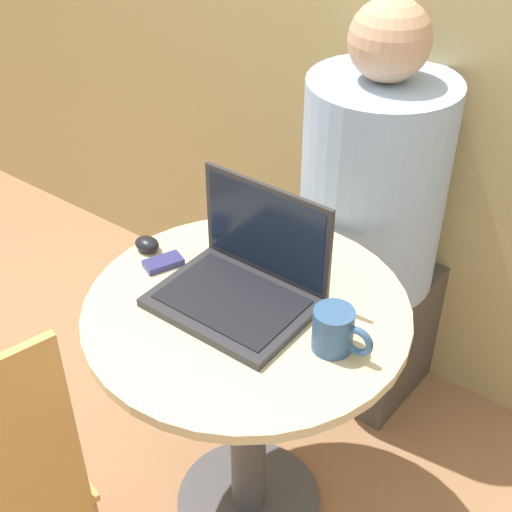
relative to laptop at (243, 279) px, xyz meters
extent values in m
plane|color=#9E704C|center=(0.02, -0.02, -0.76)|extent=(12.00, 12.00, 0.00)
cylinder|color=#4C4C51|center=(0.02, -0.02, -0.75)|extent=(0.39, 0.39, 0.02)
cylinder|color=#4C4C51|center=(0.02, -0.02, -0.41)|extent=(0.09, 0.09, 0.66)
cylinder|color=beige|center=(0.02, -0.02, -0.06)|extent=(0.72, 0.72, 0.02)
cube|color=#2D2D33|center=(0.00, -0.04, -0.04)|extent=(0.33, 0.25, 0.02)
cube|color=black|center=(0.00, -0.04, -0.03)|extent=(0.29, 0.20, 0.00)
cube|color=#2D2D33|center=(0.00, 0.08, 0.08)|extent=(0.33, 0.01, 0.23)
cube|color=#141E33|center=(0.00, 0.08, 0.08)|extent=(0.30, 0.00, 0.20)
cube|color=navy|center=(-0.22, -0.02, -0.04)|extent=(0.08, 0.10, 0.02)
ellipsoid|color=black|center=(-0.29, 0.00, -0.03)|extent=(0.06, 0.05, 0.03)
cylinder|color=#335684|center=(0.24, -0.02, 0.00)|extent=(0.08, 0.08, 0.09)
torus|color=#335684|center=(0.30, -0.02, 0.00)|extent=(0.07, 0.02, 0.07)
cylinder|color=tan|center=(-0.42, -0.36, -0.55)|extent=(0.04, 0.04, 0.42)
cube|color=#4C4742|center=(0.02, 0.70, -0.54)|extent=(0.40, 0.56, 0.43)
cylinder|color=#9EBCE5|center=(0.01, 0.56, -0.03)|extent=(0.39, 0.39, 0.60)
sphere|color=tan|center=(0.01, 0.56, 0.37)|extent=(0.20, 0.20, 0.20)
camera|label=1|loc=(0.75, -0.96, 0.95)|focal=50.00mm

